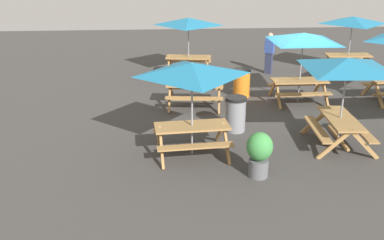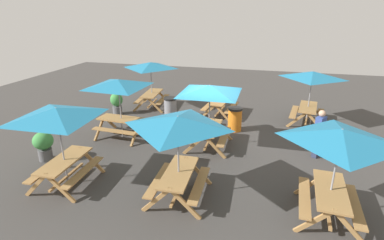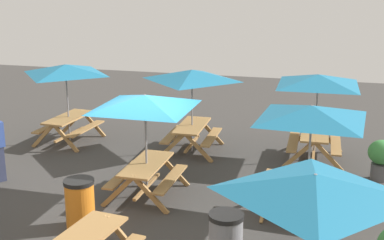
% 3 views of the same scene
% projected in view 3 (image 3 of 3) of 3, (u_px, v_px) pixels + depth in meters
% --- Properties ---
extents(ground_plane, '(30.02, 30.02, 0.00)m').
position_uv_depth(ground_plane, '(141.00, 198.00, 11.77)').
color(ground_plane, '#3D3A38').
rests_on(ground_plane, ground).
extents(picnic_table_1, '(2.06, 2.06, 2.34)m').
position_uv_depth(picnic_table_1, '(192.00, 81.00, 14.38)').
color(picnic_table_1, '#A87A44').
rests_on(picnic_table_1, ground).
extents(picnic_table_2, '(2.16, 2.16, 2.34)m').
position_uv_depth(picnic_table_2, '(314.00, 197.00, 6.88)').
color(picnic_table_2, '#A87A44').
rests_on(picnic_table_2, ground).
extents(picnic_table_4, '(2.83, 2.83, 2.34)m').
position_uv_depth(picnic_table_4, '(318.00, 86.00, 13.71)').
color(picnic_table_4, '#A87A44').
rests_on(picnic_table_4, ground).
extents(picnic_table_5, '(2.13, 2.13, 2.34)m').
position_uv_depth(picnic_table_5, '(66.00, 75.00, 15.23)').
color(picnic_table_5, '#A87A44').
rests_on(picnic_table_5, ground).
extents(picnic_table_6, '(2.83, 2.83, 2.34)m').
position_uv_depth(picnic_table_6, '(145.00, 109.00, 11.38)').
color(picnic_table_6, '#A87A44').
rests_on(picnic_table_6, ground).
extents(picnic_table_7, '(2.82, 2.82, 2.34)m').
position_uv_depth(picnic_table_7, '(311.00, 121.00, 10.47)').
color(picnic_table_7, '#A87A44').
rests_on(picnic_table_7, ground).
extents(trash_bin_orange, '(0.59, 0.59, 0.98)m').
position_uv_depth(trash_bin_orange, '(80.00, 203.00, 10.30)').
color(trash_bin_orange, orange).
rests_on(trash_bin_orange, ground).
extents(potted_plant_0, '(0.64, 0.64, 0.99)m').
position_uv_depth(potted_plant_0, '(381.00, 157.00, 12.68)').
color(potted_plant_0, '#59595B').
rests_on(potted_plant_0, ground).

